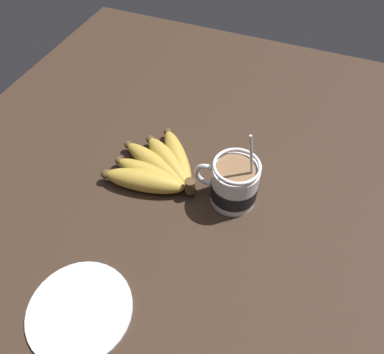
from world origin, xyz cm
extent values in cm
cube|color=#332319|center=(0.00, 0.00, 1.25)|extent=(120.64, 120.64, 2.51)
cylinder|color=silver|center=(-2.48, -1.65, 6.71)|extent=(8.51, 8.51, 8.41)
cylinder|color=black|center=(-2.48, -1.65, 5.79)|extent=(8.71, 8.71, 3.28)
torus|color=silver|center=(2.67, -1.65, 7.20)|extent=(5.40, 0.90, 5.40)
cylinder|color=#846042|center=(-2.48, -1.65, 11.02)|extent=(7.31, 7.31, 0.40)
torus|color=silver|center=(-2.48, -1.65, 11.88)|extent=(8.51, 8.51, 0.60)
cylinder|color=silver|center=(-5.11, -1.65, 11.76)|extent=(2.77, 0.50, 15.58)
ellipsoid|color=silver|center=(-3.97, -1.65, 4.01)|extent=(3.00, 2.00, 0.80)
cylinder|color=#4C381E|center=(5.29, 0.69, 5.38)|extent=(2.00, 2.00, 3.00)
ellipsoid|color=#B79338|center=(10.80, -6.13, 4.34)|extent=(12.61, 14.39, 3.65)
sphere|color=#4C381E|center=(15.68, -12.18, 4.34)|extent=(1.64, 1.64, 1.64)
ellipsoid|color=#B79338|center=(12.10, -4.25, 4.47)|extent=(14.31, 11.89, 3.93)
sphere|color=#4C381E|center=(18.10, -8.60, 4.47)|extent=(1.77, 1.77, 1.77)
ellipsoid|color=#B79338|center=(13.96, -2.61, 4.40)|extent=(16.82, 9.42, 3.77)
sphere|color=#4C381E|center=(21.70, -5.55, 4.40)|extent=(1.70, 1.70, 1.70)
ellipsoid|color=#B79338|center=(13.81, -0.16, 4.36)|extent=(15.41, 5.20, 3.71)
sphere|color=#4C381E|center=(21.33, -0.92, 4.36)|extent=(1.67, 1.67, 1.67)
ellipsoid|color=#B79338|center=(14.04, 2.14, 4.67)|extent=(16.22, 6.82, 4.32)
sphere|color=#4C381E|center=(21.80, 3.42, 4.67)|extent=(1.94, 1.94, 1.94)
cylinder|color=silver|center=(12.65, 27.60, 2.81)|extent=(16.15, 16.15, 0.60)
camera|label=1|loc=(-11.15, 40.94, 59.64)|focal=35.00mm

